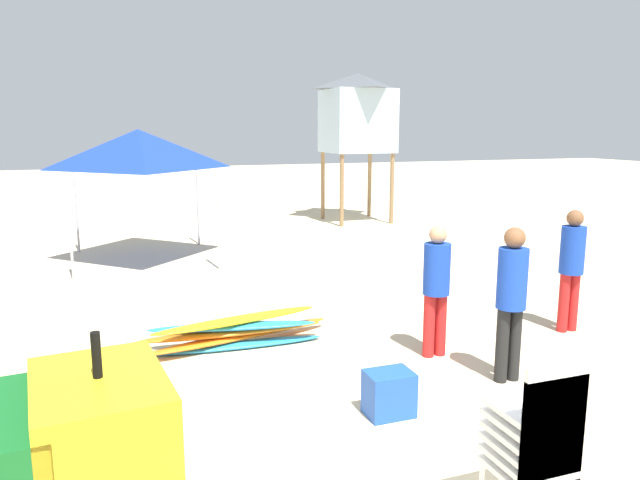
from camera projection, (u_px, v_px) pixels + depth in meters
name	position (u px, v px, depth m)	size (l,w,h in m)	color
ground	(408.00, 477.00, 4.77)	(80.00, 80.00, 0.00)	beige
stacked_plastic_chairs	(539.00, 435.00, 3.95)	(0.48, 0.48, 1.29)	white
surfboard_pile	(236.00, 332.00, 7.57)	(2.57, 0.85, 0.40)	#268CCC
lifeguard_near_left	(511.00, 294.00, 6.41)	(0.32, 0.32, 1.72)	black
lifeguard_near_center	(572.00, 262.00, 8.03)	(0.32, 0.32, 1.68)	red
lifeguard_far_right	(436.00, 283.00, 7.14)	(0.32, 0.32, 1.61)	red
popup_canopy	(139.00, 149.00, 12.16)	(2.73, 2.73, 2.72)	#B2B2B7
lifeguard_tower	(357.00, 113.00, 17.28)	(1.98, 1.98, 4.29)	olive
cooler_box	(389.00, 393.00, 5.76)	(0.45, 0.34, 0.44)	blue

